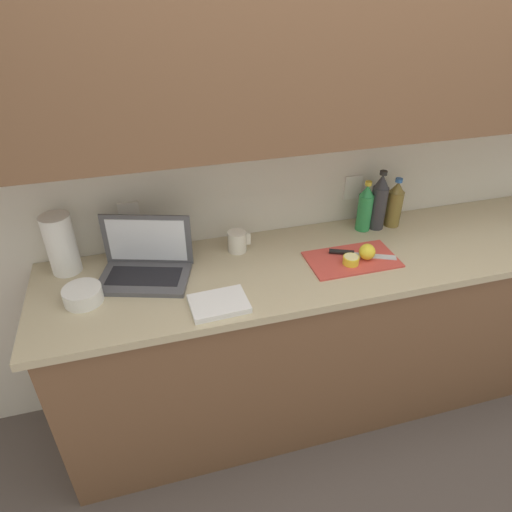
# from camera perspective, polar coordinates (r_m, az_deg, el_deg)

# --- Properties ---
(ground_plane) EXTENTS (12.00, 12.00, 0.00)m
(ground_plane) POSITION_cam_1_polar(r_m,az_deg,el_deg) (2.69, 7.87, -16.81)
(ground_plane) COLOR #564C47
(ground_plane) RESTS_ON ground
(wall_back) EXTENTS (5.20, 0.38, 2.60)m
(wall_back) POSITION_cam_1_polar(r_m,az_deg,el_deg) (2.02, 8.67, 18.86)
(wall_back) COLOR silver
(wall_back) RESTS_ON ground_plane
(counter_unit) EXTENTS (2.60, 0.62, 0.92)m
(counter_unit) POSITION_cam_1_polar(r_m,az_deg,el_deg) (2.36, 9.23, -9.22)
(counter_unit) COLOR brown
(counter_unit) RESTS_ON ground_plane
(laptop) EXTENTS (0.42, 0.33, 0.25)m
(laptop) POSITION_cam_1_polar(r_m,az_deg,el_deg) (1.96, -13.64, -0.79)
(laptop) COLOR #515156
(laptop) RESTS_ON counter_unit
(cutting_board) EXTENTS (0.40, 0.23, 0.01)m
(cutting_board) POSITION_cam_1_polar(r_m,az_deg,el_deg) (2.07, 11.90, -0.42)
(cutting_board) COLOR #D1473D
(cutting_board) RESTS_ON counter_unit
(knife) EXTENTS (0.28, 0.15, 0.02)m
(knife) POSITION_cam_1_polar(r_m,az_deg,el_deg) (2.09, 11.75, 0.36)
(knife) COLOR silver
(knife) RESTS_ON cutting_board
(lemon_half_cut) EXTENTS (0.07, 0.07, 0.04)m
(lemon_half_cut) POSITION_cam_1_polar(r_m,az_deg,el_deg) (2.02, 11.78, -0.50)
(lemon_half_cut) COLOR yellow
(lemon_half_cut) RESTS_ON cutting_board
(lemon_whole_beside) EXTENTS (0.07, 0.07, 0.07)m
(lemon_whole_beside) POSITION_cam_1_polar(r_m,az_deg,el_deg) (2.06, 13.72, 0.51)
(lemon_whole_beside) COLOR yellow
(lemon_whole_beside) RESTS_ON cutting_board
(bottle_green_soda) EXTENTS (0.08, 0.08, 0.25)m
(bottle_green_soda) POSITION_cam_1_polar(r_m,az_deg,el_deg) (2.35, 16.94, 6.21)
(bottle_green_soda) COLOR olive
(bottle_green_soda) RESTS_ON counter_unit
(bottle_oil_tall) EXTENTS (0.08, 0.08, 0.30)m
(bottle_oil_tall) POSITION_cam_1_polar(r_m,az_deg,el_deg) (2.29, 15.10, 6.50)
(bottle_oil_tall) COLOR #333338
(bottle_oil_tall) RESTS_ON counter_unit
(bottle_water_clear) EXTENTS (0.07, 0.07, 0.25)m
(bottle_water_clear) POSITION_cam_1_polar(r_m,az_deg,el_deg) (2.27, 13.46, 5.85)
(bottle_water_clear) COLOR #2D934C
(bottle_water_clear) RESTS_ON counter_unit
(measuring_cup) EXTENTS (0.11, 0.09, 0.10)m
(measuring_cup) POSITION_cam_1_polar(r_m,az_deg,el_deg) (2.07, -2.36, 1.84)
(measuring_cup) COLOR silver
(measuring_cup) RESTS_ON counter_unit
(bowl_white) EXTENTS (0.15, 0.15, 0.06)m
(bowl_white) POSITION_cam_1_polar(r_m,az_deg,el_deg) (1.89, -20.83, -4.57)
(bowl_white) COLOR white
(bowl_white) RESTS_ON counter_unit
(paper_towel_roll) EXTENTS (0.12, 0.12, 0.26)m
(paper_towel_roll) POSITION_cam_1_polar(r_m,az_deg,el_deg) (2.05, -23.20, 1.36)
(paper_towel_roll) COLOR white
(paper_towel_roll) RESTS_ON counter_unit
(dish_towel) EXTENTS (0.23, 0.17, 0.02)m
(dish_towel) POSITION_cam_1_polar(r_m,az_deg,el_deg) (1.76, -4.66, -5.96)
(dish_towel) COLOR white
(dish_towel) RESTS_ON counter_unit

